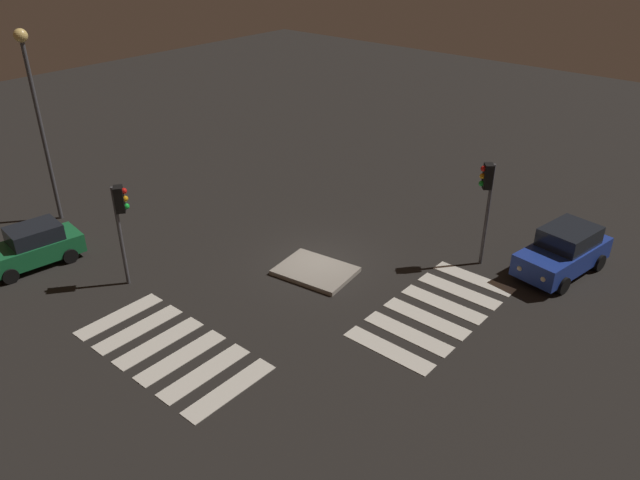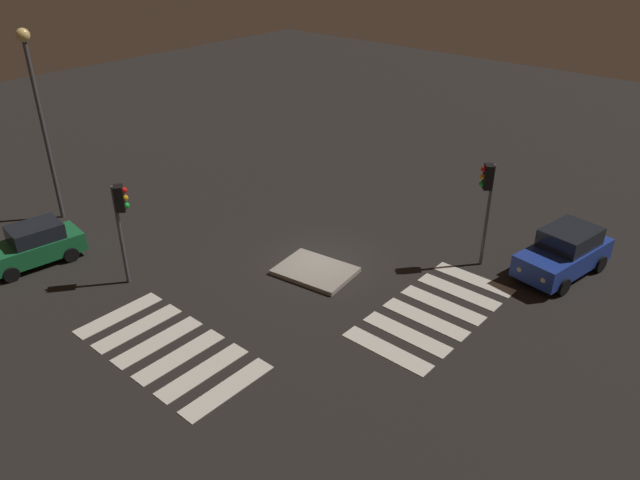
# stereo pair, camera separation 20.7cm
# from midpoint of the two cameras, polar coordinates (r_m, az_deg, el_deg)

# --- Properties ---
(ground_plane) EXTENTS (80.00, 80.00, 0.00)m
(ground_plane) POSITION_cam_midpoint_polar(r_m,az_deg,el_deg) (24.78, -0.24, -2.04)
(ground_plane) COLOR black
(traffic_island) EXTENTS (3.17, 2.55, 0.18)m
(traffic_island) POSITION_cam_midpoint_polar(r_m,az_deg,el_deg) (23.98, -0.68, -2.92)
(traffic_island) COLOR gray
(traffic_island) RESTS_ON ground
(car_green) EXTENTS (2.15, 3.93, 1.65)m
(car_green) POSITION_cam_midpoint_polar(r_m,az_deg,el_deg) (26.82, -25.48, -0.56)
(car_green) COLOR #196B38
(car_green) RESTS_ON ground
(car_blue) EXTENTS (2.55, 4.47, 1.86)m
(car_blue) POSITION_cam_midpoint_polar(r_m,az_deg,el_deg) (25.46, 21.60, -0.97)
(car_blue) COLOR #1E389E
(car_blue) RESTS_ON ground
(traffic_light_south) EXTENTS (0.54, 0.53, 3.98)m
(traffic_light_south) POSITION_cam_midpoint_polar(r_m,az_deg,el_deg) (23.14, -18.38, 2.55)
(traffic_light_south) COLOR #47474C
(traffic_light_south) RESTS_ON ground
(traffic_light_north) EXTENTS (0.53, 0.54, 4.26)m
(traffic_light_north) POSITION_cam_midpoint_polar(r_m,az_deg,el_deg) (24.04, 15.08, 4.56)
(traffic_light_north) COLOR #47474C
(traffic_light_north) RESTS_ON ground
(street_lamp) EXTENTS (0.56, 0.56, 8.44)m
(street_lamp) POSITION_cam_midpoint_polar(r_m,az_deg,el_deg) (29.01, -25.32, 12.00)
(street_lamp) COLOR #47474C
(street_lamp) RESTS_ON ground
(crosswalk_near) EXTENTS (6.45, 3.20, 0.02)m
(crosswalk_near) POSITION_cam_midpoint_polar(r_m,az_deg,el_deg) (20.68, -14.12, -9.91)
(crosswalk_near) COLOR silver
(crosswalk_near) RESTS_ON ground
(crosswalk_side) EXTENTS (3.20, 6.45, 0.02)m
(crosswalk_side) POSITION_cam_midpoint_polar(r_m,az_deg,el_deg) (22.19, 10.41, -6.54)
(crosswalk_side) COLOR silver
(crosswalk_side) RESTS_ON ground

